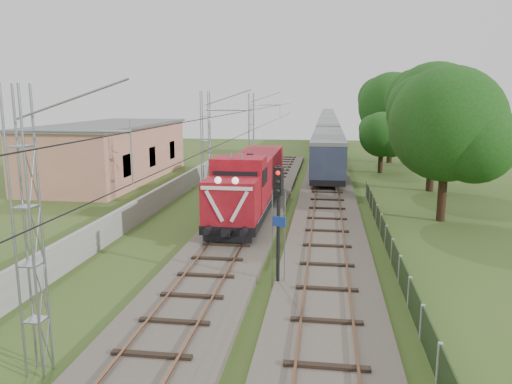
# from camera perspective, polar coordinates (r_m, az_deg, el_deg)

# --- Properties ---
(ground) EXTENTS (140.00, 140.00, 0.00)m
(ground) POSITION_cam_1_polar(r_m,az_deg,el_deg) (21.85, -5.34, -9.72)
(ground) COLOR #364B1C
(ground) RESTS_ON ground
(track_main) EXTENTS (4.20, 70.00, 0.45)m
(track_main) POSITION_cam_1_polar(r_m,az_deg,el_deg) (28.32, -2.08, -4.46)
(track_main) COLOR #6B6054
(track_main) RESTS_ON ground
(track_side) EXTENTS (4.20, 80.00, 0.45)m
(track_side) POSITION_cam_1_polar(r_m,az_deg,el_deg) (40.58, 8.14, 0.13)
(track_side) COLOR #6B6054
(track_side) RESTS_ON ground
(catenary) EXTENTS (3.31, 70.00, 8.00)m
(catenary) POSITION_cam_1_polar(r_m,az_deg,el_deg) (33.02, -5.66, 4.53)
(catenary) COLOR gray
(catenary) RESTS_ON ground
(boundary_wall) EXTENTS (0.25, 40.00, 1.50)m
(boundary_wall) POSITION_cam_1_polar(r_m,az_deg,el_deg) (34.54, -11.29, -0.89)
(boundary_wall) COLOR #9E9E99
(boundary_wall) RESTS_ON ground
(station_building) EXTENTS (8.40, 20.40, 5.22)m
(station_building) POSITION_cam_1_polar(r_m,az_deg,el_deg) (48.42, -16.24, 4.47)
(station_building) COLOR tan
(station_building) RESTS_ON ground
(fence) EXTENTS (0.12, 32.00, 1.20)m
(fence) POSITION_cam_1_polar(r_m,az_deg,el_deg) (24.16, 15.31, -6.54)
(fence) COLOR black
(fence) RESTS_ON ground
(locomotive) EXTENTS (2.90, 16.56, 4.21)m
(locomotive) POSITION_cam_1_polar(r_m,az_deg,el_deg) (32.70, -0.57, 1.22)
(locomotive) COLOR black
(locomotive) RESTS_ON ground
(coach_rake) EXTENTS (3.00, 111.99, 3.46)m
(coach_rake) POSITION_cam_1_polar(r_m,az_deg,el_deg) (95.42, 8.20, 7.66)
(coach_rake) COLOR black
(coach_rake) RESTS_ON ground
(signal_post) EXTENTS (0.53, 0.43, 5.03)m
(signal_post) POSITION_cam_1_polar(r_m,az_deg,el_deg) (19.60, 2.57, -1.55)
(signal_post) COLOR black
(signal_post) RESTS_ON ground
(tree_a) EXTENTS (7.35, 7.00, 9.53)m
(tree_a) POSITION_cam_1_polar(r_m,az_deg,el_deg) (32.54, 21.16, 7.11)
(tree_a) COLOR #332115
(tree_a) RESTS_ON ground
(tree_b) EXTENTS (8.03, 7.64, 10.40)m
(tree_b) POSITION_cam_1_polar(r_m,az_deg,el_deg) (42.86, 19.88, 8.66)
(tree_b) COLOR #332115
(tree_b) RESTS_ON ground
(tree_c) EXTENTS (4.76, 4.53, 6.17)m
(tree_c) POSITION_cam_1_polar(r_m,az_deg,el_deg) (52.01, 14.24, 6.33)
(tree_c) COLOR #332115
(tree_c) RESTS_ON ground
(tree_d) EXTENTS (8.06, 7.67, 10.44)m
(tree_d) POSITION_cam_1_polar(r_m,az_deg,el_deg) (60.35, 15.37, 9.40)
(tree_d) COLOR #332115
(tree_d) RESTS_ON ground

